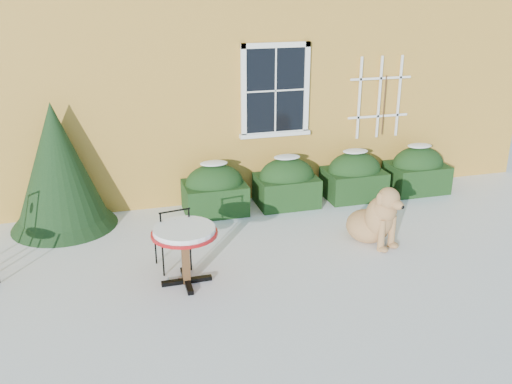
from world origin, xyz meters
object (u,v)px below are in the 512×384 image
object	(u,v)px
bistro_table	(185,237)
patio_chair_near	(173,238)
evergreen_shrub	(59,178)
dog	(376,219)

from	to	relation	value
bistro_table	patio_chair_near	distance (m)	0.51
evergreen_shrub	bistro_table	distance (m)	2.89
evergreen_shrub	patio_chair_near	xyz separation A→B (m)	(1.52, -1.94, -0.36)
patio_chair_near	bistro_table	bearing A→B (deg)	93.39
bistro_table	dog	xyz separation A→B (m)	(2.96, 0.43, -0.27)
evergreen_shrub	dog	size ratio (longest dim) A/B	1.86
bistro_table	patio_chair_near	bearing A→B (deg)	102.18
bistro_table	dog	bearing A→B (deg)	8.21
bistro_table	dog	size ratio (longest dim) A/B	0.79
bistro_table	evergreen_shrub	bearing A→B (deg)	124.00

